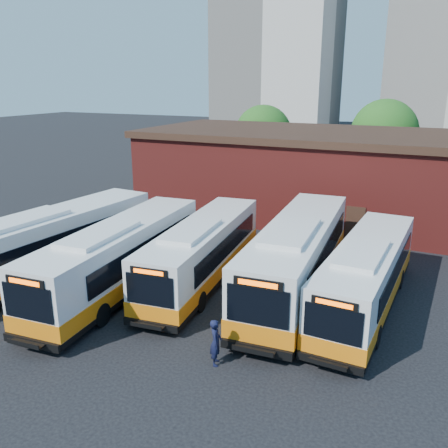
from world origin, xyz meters
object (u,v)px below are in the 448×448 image
at_px(bus_midwest, 203,254).
at_px(bus_mideast, 297,260).
at_px(bus_farwest, 52,246).
at_px(bus_east, 366,278).
at_px(bus_west, 120,260).
at_px(transit_worker, 216,342).

bearing_deg(bus_midwest, bus_mideast, 3.46).
bearing_deg(bus_midwest, bus_farwest, -166.28).
relative_size(bus_mideast, bus_east, 1.14).
relative_size(bus_west, transit_worker, 7.29).
bearing_deg(bus_midwest, bus_east, -3.40).
distance_m(bus_east, transit_worker, 8.09).
bearing_deg(bus_midwest, transit_worker, -64.93).
distance_m(bus_midwest, transit_worker, 7.65).
bearing_deg(bus_west, bus_midwest, 36.09).
xyz_separation_m(bus_west, transit_worker, (7.10, -3.86, -0.70)).
bearing_deg(bus_mideast, bus_west, -160.25).
height_order(bus_midwest, bus_east, bus_midwest).
height_order(bus_farwest, bus_east, bus_farwest).
relative_size(bus_farwest, bus_mideast, 0.98).
relative_size(bus_farwest, transit_worker, 7.56).
distance_m(bus_midwest, bus_mideast, 4.83).
bearing_deg(bus_mideast, transit_worker, -100.37).
distance_m(bus_farwest, bus_east, 15.95).
distance_m(bus_farwest, bus_mideast, 12.79).
xyz_separation_m(bus_farwest, transit_worker, (11.46, -3.86, -0.76)).
height_order(bus_mideast, bus_east, bus_mideast).
bearing_deg(bus_east, bus_west, -162.35).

